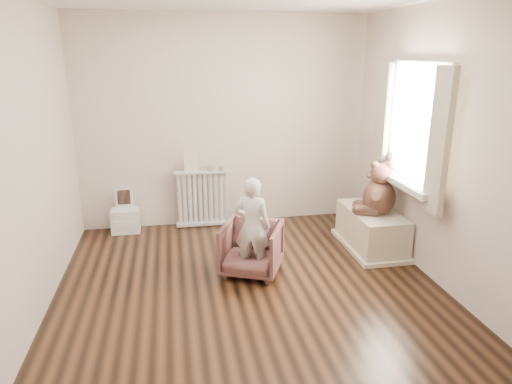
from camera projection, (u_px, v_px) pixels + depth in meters
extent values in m
cube|color=black|center=(249.00, 286.00, 4.36)|extent=(3.60, 3.60, 0.01)
cube|color=beige|center=(224.00, 123.00, 5.67)|extent=(3.60, 0.02, 2.60)
cube|color=beige|center=(309.00, 228.00, 2.29)|extent=(3.60, 0.02, 2.60)
cube|color=beige|center=(28.00, 162.00, 3.66)|extent=(0.02, 3.60, 2.60)
cube|color=beige|center=(437.00, 146.00, 4.29)|extent=(0.02, 3.60, 2.60)
cube|color=white|center=(418.00, 125.00, 4.52)|extent=(0.03, 0.90, 1.10)
cube|color=silver|center=(404.00, 182.00, 4.68)|extent=(0.22, 1.10, 0.06)
cube|color=#C2B999|center=(439.00, 142.00, 3.99)|extent=(0.06, 0.26, 1.30)
cube|color=#C2B999|center=(382.00, 123.00, 5.06)|extent=(0.06, 0.26, 1.30)
cube|color=silver|center=(203.00, 197.00, 5.77)|extent=(0.69, 0.13, 0.73)
cube|color=beige|center=(191.00, 161.00, 5.61)|extent=(0.16, 0.01, 0.27)
cylinder|color=#A59E8C|center=(212.00, 168.00, 5.68)|extent=(0.11, 0.11, 0.07)
cylinder|color=#A59E8C|center=(223.00, 168.00, 5.71)|extent=(0.08, 0.08, 0.05)
cube|color=silver|center=(125.00, 211.00, 5.61)|extent=(0.34, 0.24, 0.53)
imported|color=brown|center=(251.00, 248.00, 4.57)|extent=(0.74, 0.75, 0.52)
imported|color=silver|center=(252.00, 226.00, 4.44)|extent=(0.43, 0.37, 0.99)
cube|color=beige|center=(371.00, 231.00, 5.18)|extent=(0.50, 0.95, 0.45)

